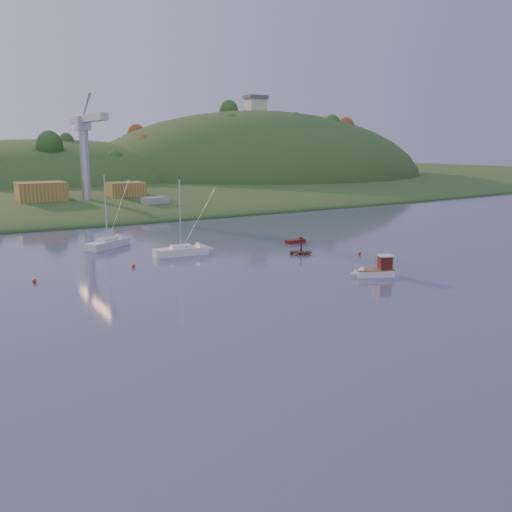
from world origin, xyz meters
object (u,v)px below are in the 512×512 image
fishing_boat (372,270)px  sailboat_far (181,250)px  canoe (301,252)px  sailboat_near (107,243)px  red_tender (299,241)px

fishing_boat → sailboat_far: (-14.71, 24.87, -0.05)m
canoe → sailboat_near: bearing=79.2°
sailboat_near → red_tender: (28.82, -11.75, -0.46)m
fishing_boat → red_tender: fishing_boat is taller
canoe → red_tender: size_ratio=0.88×
red_tender → fishing_boat: bearing=-105.4°
fishing_boat → sailboat_near: sailboat_near is taller
sailboat_far → canoe: bearing=-25.0°
red_tender → canoe: bearing=-124.2°
sailboat_near → canoe: sailboat_near is taller
fishing_boat → red_tender: size_ratio=1.47×
canoe → sailboat_far: bearing=91.8°
sailboat_near → sailboat_far: size_ratio=1.03×
sailboat_far → red_tender: sailboat_far is taller
canoe → red_tender: bearing=-3.0°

